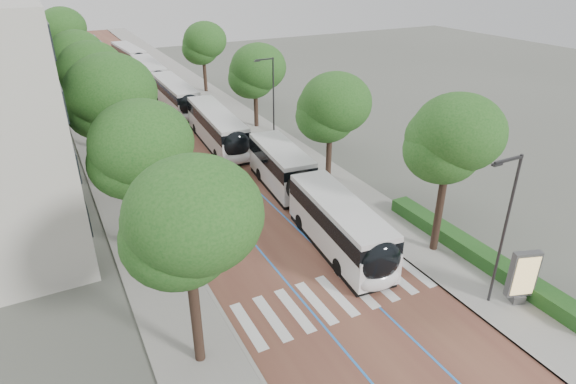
{
  "coord_description": "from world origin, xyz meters",
  "views": [
    {
      "loc": [
        -11.3,
        -15.63,
        15.95
      ],
      "look_at": [
        1.34,
        8.69,
        2.4
      ],
      "focal_mm": 30.0,
      "sensor_mm": 36.0,
      "label": 1
    }
  ],
  "objects": [
    {
      "name": "bus_queued_3",
      "position": [
        2.1,
        63.65,
        1.62
      ],
      "size": [
        3.29,
        12.53,
        3.2
      ],
      "rotation": [
        0.0,
        0.0,
        0.06
      ],
      "color": "silver",
      "rests_on": "ground"
    },
    {
      "name": "lead_bus",
      "position": [
        3.02,
        8.52,
        1.63
      ],
      "size": [
        4.24,
        18.55,
        3.2
      ],
      "rotation": [
        0.0,
        0.0,
        -0.1
      ],
      "color": "black",
      "rests_on": "ground"
    },
    {
      "name": "zebra_crossing",
      "position": [
        0.2,
        1.0,
        0.03
      ],
      "size": [
        10.55,
        3.6,
        0.01
      ],
      "color": "silver",
      "rests_on": "ground"
    },
    {
      "name": "ad_panel",
      "position": [
        7.97,
        -3.73,
        1.67
      ],
      "size": [
        1.47,
        0.82,
        2.96
      ],
      "rotation": [
        0.0,
        0.0,
        -0.33
      ],
      "color": "#59595B",
      "rests_on": "sidewalk_right"
    },
    {
      "name": "trees_left",
      "position": [
        -7.5,
        26.29,
        6.74
      ],
      "size": [
        6.04,
        60.55,
        9.73
      ],
      "color": "black",
      "rests_on": "ground"
    },
    {
      "name": "trees_right",
      "position": [
        7.7,
        23.0,
        5.84
      ],
      "size": [
        5.47,
        47.14,
        8.98
      ],
      "color": "black",
      "rests_on": "ground"
    },
    {
      "name": "sidewalk_left",
      "position": [
        -7.5,
        40.0,
        0.06
      ],
      "size": [
        4.0,
        140.0,
        0.12
      ],
      "primitive_type": "cube",
      "color": "gray",
      "rests_on": "ground"
    },
    {
      "name": "lane_line_left",
      "position": [
        -1.6,
        40.0,
        0.02
      ],
      "size": [
        0.12,
        126.0,
        0.01
      ],
      "primitive_type": "cube",
      "color": "blue",
      "rests_on": "road"
    },
    {
      "name": "road",
      "position": [
        0.0,
        40.0,
        0.01
      ],
      "size": [
        11.0,
        140.0,
        0.02
      ],
      "primitive_type": "cube",
      "color": "brown",
      "rests_on": "ground"
    },
    {
      "name": "kerb_left",
      "position": [
        -5.6,
        40.0,
        0.06
      ],
      "size": [
        0.2,
        140.0,
        0.14
      ],
      "primitive_type": "cube",
      "color": "gray",
      "rests_on": "ground"
    },
    {
      "name": "ground",
      "position": [
        0.0,
        0.0,
        0.0
      ],
      "size": [
        160.0,
        160.0,
        0.0
      ],
      "primitive_type": "plane",
      "color": "#51544C",
      "rests_on": "ground"
    },
    {
      "name": "lane_line_right",
      "position": [
        1.6,
        40.0,
        0.02
      ],
      "size": [
        0.12,
        126.0,
        0.01
      ],
      "primitive_type": "cube",
      "color": "blue",
      "rests_on": "road"
    },
    {
      "name": "bus_queued_0",
      "position": [
        2.34,
        24.52,
        1.62
      ],
      "size": [
        3.26,
        12.53,
        3.2
      ],
      "rotation": [
        0.0,
        0.0,
        -0.06
      ],
      "color": "silver",
      "rests_on": "ground"
    },
    {
      "name": "kerb_right",
      "position": [
        5.6,
        40.0,
        0.06
      ],
      "size": [
        0.2,
        140.0,
        0.14
      ],
      "primitive_type": "cube",
      "color": "gray",
      "rests_on": "ground"
    },
    {
      "name": "sidewalk_right",
      "position": [
        7.5,
        40.0,
        0.06
      ],
      "size": [
        4.0,
        140.0,
        0.12
      ],
      "primitive_type": "cube",
      "color": "gray",
      "rests_on": "ground"
    },
    {
      "name": "hedge",
      "position": [
        9.1,
        0.0,
        0.52
      ],
      "size": [
        1.2,
        14.0,
        0.8
      ],
      "primitive_type": "cube",
      "color": "#1E4718",
      "rests_on": "sidewalk_right"
    },
    {
      "name": "streetlight_near",
      "position": [
        6.62,
        -3.0,
        4.82
      ],
      "size": [
        1.82,
        0.2,
        8.0
      ],
      "color": "#2E2D30",
      "rests_on": "sidewalk_right"
    },
    {
      "name": "streetlight_far",
      "position": [
        6.62,
        22.0,
        4.82
      ],
      "size": [
        1.82,
        0.2,
        8.0
      ],
      "color": "#2E2D30",
      "rests_on": "sidewalk_right"
    },
    {
      "name": "bus_queued_1",
      "position": [
        2.05,
        37.48,
        1.62
      ],
      "size": [
        2.6,
        12.41,
        3.2
      ],
      "rotation": [
        0.0,
        0.0,
        -0.0
      ],
      "color": "silver",
      "rests_on": "ground"
    },
    {
      "name": "bus_queued_2",
      "position": [
        2.11,
        50.31,
        1.62
      ],
      "size": [
        2.77,
        12.45,
        3.2
      ],
      "rotation": [
        0.0,
        0.0,
        -0.02
      ],
      "color": "silver",
      "rests_on": "ground"
    },
    {
      "name": "lamp_post_left",
      "position": [
        -6.1,
        8.0,
        4.12
      ],
      "size": [
        0.14,
        0.14,
        8.0
      ],
      "primitive_type": "cylinder",
      "color": "#2E2D30",
      "rests_on": "sidewalk_left"
    }
  ]
}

